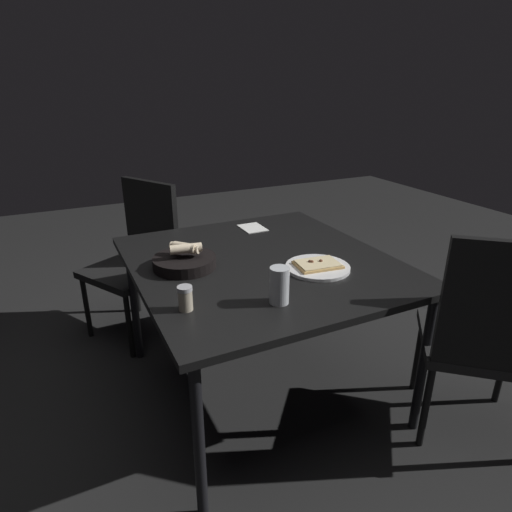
# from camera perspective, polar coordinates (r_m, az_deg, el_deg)

# --- Properties ---
(ground) EXTENTS (8.00, 8.00, 0.00)m
(ground) POSITION_cam_1_polar(r_m,az_deg,el_deg) (2.30, 0.66, -16.89)
(ground) COLOR black
(dining_table) EXTENTS (1.20, 1.11, 0.70)m
(dining_table) POSITION_cam_1_polar(r_m,az_deg,el_deg) (1.96, 0.74, -1.84)
(dining_table) COLOR black
(dining_table) RESTS_ON ground
(pizza_plate) EXTENTS (0.28, 0.28, 0.04)m
(pizza_plate) POSITION_cam_1_polar(r_m,az_deg,el_deg) (1.86, 8.13, -1.38)
(pizza_plate) COLOR white
(pizza_plate) RESTS_ON dining_table
(bread_basket) EXTENTS (0.27, 0.27, 0.11)m
(bread_basket) POSITION_cam_1_polar(r_m,az_deg,el_deg) (1.87, -9.38, -0.56)
(bread_basket) COLOR black
(bread_basket) RESTS_ON dining_table
(beer_glass) EXTENTS (0.07, 0.07, 0.14)m
(beer_glass) POSITION_cam_1_polar(r_m,az_deg,el_deg) (1.55, 3.09, -4.16)
(beer_glass) COLOR silver
(beer_glass) RESTS_ON dining_table
(pepper_shaker) EXTENTS (0.05, 0.05, 0.09)m
(pepper_shaker) POSITION_cam_1_polar(r_m,az_deg,el_deg) (1.53, -9.29, -5.69)
(pepper_shaker) COLOR #BFB299
(pepper_shaker) RESTS_ON dining_table
(napkin) EXTENTS (0.16, 0.12, 0.00)m
(napkin) POSITION_cam_1_polar(r_m,az_deg,el_deg) (2.36, -0.45, 3.73)
(napkin) COLOR white
(napkin) RESTS_ON dining_table
(chair_near) EXTENTS (0.60, 0.60, 0.91)m
(chair_near) POSITION_cam_1_polar(r_m,az_deg,el_deg) (2.66, -15.14, 0.62)
(chair_near) COLOR black
(chair_near) RESTS_ON ground
(chair_far) EXTENTS (0.62, 0.62, 0.95)m
(chair_far) POSITION_cam_1_polar(r_m,az_deg,el_deg) (1.95, 28.08, -8.90)
(chair_far) COLOR black
(chair_far) RESTS_ON ground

